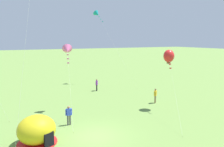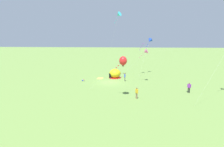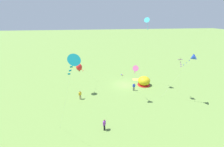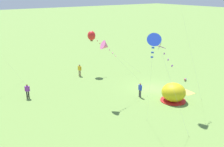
# 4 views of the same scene
# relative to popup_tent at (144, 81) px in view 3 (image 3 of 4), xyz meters

# --- Properties ---
(ground_plane) EXTENTS (300.00, 300.00, 0.00)m
(ground_plane) POSITION_rel_popup_tent_xyz_m (4.24, -0.82, -1.00)
(ground_plane) COLOR olive
(popup_tent) EXTENTS (2.81, 2.81, 2.10)m
(popup_tent) POSITION_rel_popup_tent_xyz_m (0.00, 0.00, 0.00)
(popup_tent) COLOR gold
(popup_tent) RESTS_ON ground
(picnic_blanket) EXTENTS (1.81, 1.44, 0.01)m
(picnic_blanket) POSITION_rel_popup_tent_xyz_m (0.80, -3.33, -0.99)
(picnic_blanket) COLOR gold
(picnic_blanket) RESTS_ON ground
(toddler_crawling) EXTENTS (0.41, 0.55, 0.32)m
(toddler_crawling) POSITION_rel_popup_tent_xyz_m (3.69, -6.54, -0.82)
(toddler_crawling) COLOR blue
(toddler_crawling) RESTS_ON ground
(person_watching_sky) EXTENTS (0.41, 0.50, 1.72)m
(person_watching_sky) POSITION_rel_popup_tent_xyz_m (10.22, 13.04, -0.03)
(person_watching_sky) COLOR black
(person_watching_sky) RESTS_ON ground
(person_near_tent) EXTENTS (0.50, 0.41, 1.72)m
(person_near_tent) POSITION_rel_popup_tent_xyz_m (13.93, 4.22, -0.03)
(person_near_tent) COLOR #8C7251
(person_near_tent) RESTS_ON ground
(person_strolling) EXTENTS (0.59, 0.25, 1.72)m
(person_strolling) POSITION_rel_popup_tent_xyz_m (3.00, 2.30, -0.03)
(person_strolling) COLOR #4C4C51
(person_strolling) RESTS_ON ground
(kite_purple) EXTENTS (2.66, 2.23, 7.97)m
(kite_purple) POSITION_rel_popup_tent_xyz_m (-3.88, 6.31, 6.29)
(kite_purple) COLOR silver
(kite_purple) RESTS_ON ground
(kite_pink) EXTENTS (1.96, 6.45, 6.97)m
(kite_pink) POSITION_rel_popup_tent_xyz_m (4.17, 6.30, 5.35)
(kite_pink) COLOR silver
(kite_pink) RESTS_ON ground
(kite_red) EXTENTS (4.35, 6.73, 6.36)m
(kite_red) POSITION_rel_popup_tent_xyz_m (13.88, 2.13, 4.68)
(kite_red) COLOR silver
(kite_red) RESTS_ON ground
(kite_teal) EXTENTS (4.25, 7.89, 12.22)m
(kite_teal) POSITION_rel_popup_tent_xyz_m (12.87, 18.78, 10.57)
(kite_teal) COLOR silver
(kite_teal) RESTS_ON ground
(kite_cyan) EXTENTS (3.18, 4.36, 14.48)m
(kite_cyan) POSITION_rel_popup_tent_xyz_m (0.65, 0.75, 12.82)
(kite_cyan) COLOR silver
(kite_cyan) RESTS_ON ground
(kite_blue) EXTENTS (3.87, 3.43, 9.05)m
(kite_blue) POSITION_rel_popup_tent_xyz_m (-4.71, 8.13, 7.40)
(kite_blue) COLOR silver
(kite_blue) RESTS_ON ground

